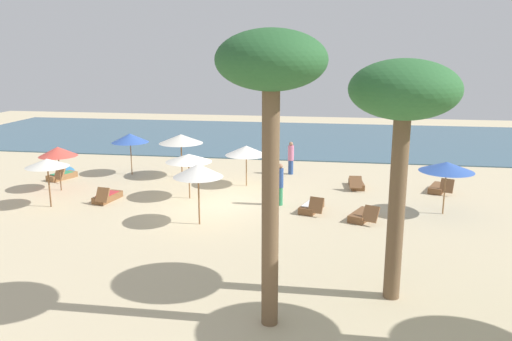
% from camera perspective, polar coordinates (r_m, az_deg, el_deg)
% --- Properties ---
extents(ground_plane, '(60.00, 60.00, 0.00)m').
position_cam_1_polar(ground_plane, '(22.22, -4.30, -3.55)').
color(ground_plane, beige).
extents(ocean_water, '(48.00, 16.00, 0.06)m').
position_cam_1_polar(ocean_water, '(38.55, 1.48, 3.70)').
color(ocean_water, '#3D6075').
rests_on(ocean_water, ground_plane).
extents(umbrella_0, '(2.02, 2.02, 2.00)m').
position_cam_1_polar(umbrella_0, '(22.54, -7.49, 1.39)').
color(umbrella_0, brown).
rests_on(umbrella_0, ground_plane).
extents(umbrella_1, '(1.75, 1.75, 2.06)m').
position_cam_1_polar(umbrella_1, '(22.77, -22.17, 0.79)').
color(umbrella_1, brown).
rests_on(umbrella_1, ground_plane).
extents(umbrella_2, '(1.86, 1.86, 2.33)m').
position_cam_1_polar(umbrella_2, '(19.00, -6.44, 0.01)').
color(umbrella_2, brown).
rests_on(umbrella_2, ground_plane).
extents(umbrella_3, '(2.13, 2.13, 2.13)m').
position_cam_1_polar(umbrella_3, '(21.50, 20.40, 0.39)').
color(umbrella_3, olive).
rests_on(umbrella_3, ground_plane).
extents(umbrella_4, '(1.75, 1.75, 2.07)m').
position_cam_1_polar(umbrella_4, '(25.35, -21.12, 1.98)').
color(umbrella_4, brown).
rests_on(umbrella_4, ground_plane).
extents(umbrella_5, '(2.25, 2.25, 2.22)m').
position_cam_1_polar(umbrella_5, '(26.47, -8.33, 3.50)').
color(umbrella_5, brown).
rests_on(umbrella_5, ground_plane).
extents(umbrella_6, '(2.02, 2.02, 1.96)m').
position_cam_1_polar(umbrella_6, '(24.49, -1.09, 2.24)').
color(umbrella_6, olive).
rests_on(umbrella_6, ground_plane).
extents(umbrella_7, '(1.92, 1.92, 2.18)m').
position_cam_1_polar(umbrella_7, '(27.53, -13.80, 3.52)').
color(umbrella_7, brown).
rests_on(umbrella_7, ground_plane).
extents(lounger_0, '(1.15, 1.73, 0.75)m').
position_cam_1_polar(lounger_0, '(27.86, -20.74, -0.55)').
color(lounger_0, olive).
rests_on(lounger_0, ground_plane).
extents(lounger_1, '(1.04, 1.73, 0.74)m').
position_cam_1_polar(lounger_1, '(21.06, 6.22, -4.03)').
color(lounger_1, brown).
rests_on(lounger_1, ground_plane).
extents(lounger_2, '(0.84, 1.70, 0.75)m').
position_cam_1_polar(lounger_2, '(23.27, -16.19, -2.82)').
color(lounger_2, brown).
rests_on(lounger_2, ground_plane).
extents(lounger_3, '(0.74, 1.74, 0.69)m').
position_cam_1_polar(lounger_3, '(24.94, 11.06, -1.49)').
color(lounger_3, brown).
rests_on(lounger_3, ground_plane).
extents(lounger_4, '(1.15, 1.74, 0.74)m').
position_cam_1_polar(lounger_4, '(25.26, 19.61, -1.84)').
color(lounger_4, brown).
rests_on(lounger_4, ground_plane).
extents(lounger_5, '(1.21, 1.77, 0.70)m').
position_cam_1_polar(lounger_5, '(20.35, 11.77, -4.89)').
color(lounger_5, brown).
rests_on(lounger_5, ground_plane).
extents(person_0, '(0.34, 0.34, 1.80)m').
position_cam_1_polar(person_0, '(21.56, 2.68, -1.48)').
color(person_0, '#338C59').
rests_on(person_0, ground_plane).
extents(person_1, '(0.33, 0.33, 1.73)m').
position_cam_1_polar(person_1, '(27.05, 3.89, 1.42)').
color(person_1, '#2D4C8C').
rests_on(person_1, ground_plane).
extents(palm_0, '(2.43, 2.43, 6.86)m').
position_cam_1_polar(palm_0, '(11.21, 1.69, 10.43)').
color(palm_0, brown).
rests_on(palm_0, ground_plane).
extents(palm_3, '(2.70, 2.70, 6.21)m').
position_cam_1_polar(palm_3, '(13.09, 16.07, 7.64)').
color(palm_3, brown).
rests_on(palm_3, ground_plane).
extents(surfboard, '(1.90, 1.85, 0.07)m').
position_cam_1_polar(surfboard, '(30.28, -20.27, 0.25)').
color(surfboard, '#338CCC').
rests_on(surfboard, ground_plane).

